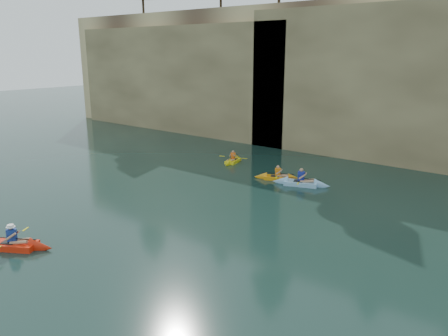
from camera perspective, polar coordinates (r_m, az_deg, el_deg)
The scene contains 10 objects.
ground at distance 16.31m, azimuth -10.87°, elevation -14.00°, with size 160.00×160.00×0.00m, color black.
cliff at distance 40.69m, azimuth 23.00°, elevation 11.28°, with size 70.00×16.00×12.00m, color tan.
cliff_slab_west at distance 44.44m, azimuth -6.19°, elevation 11.65°, with size 26.00×2.40×10.56m, color tan.
cliff_slab_center at distance 33.06m, azimuth 22.75°, elevation 10.18°, with size 24.00×2.40×11.40m, color tan.
sea_cave_west at distance 42.91m, azimuth -4.75°, elevation 7.17°, with size 4.50×1.00×4.00m, color black.
sea_cave_center at distance 35.08m, azimuth 12.33°, elevation 4.44°, with size 3.50×1.00×3.20m, color black.
main_kayaker at distance 20.13m, azimuth -25.85°, elevation -8.97°, with size 3.36×2.42×1.28m.
kayaker_orange at distance 27.71m, azimuth 7.01°, elevation -1.22°, with size 3.00×2.07×1.14m.
kayaker_yellow at distance 31.72m, azimuth 1.19°, elevation 0.98°, with size 2.15×2.77×1.10m.
kayaker_ltblue_mid at distance 26.69m, azimuth 10.01°, elevation -1.92°, with size 3.54×2.47×1.33m.
Camera 1 is at (11.00, -9.13, 7.84)m, focal length 35.00 mm.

